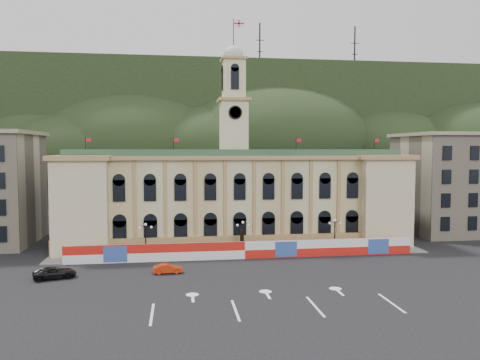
{
  "coord_description": "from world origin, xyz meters",
  "views": [
    {
      "loc": [
        -9.59,
        -50.1,
        15.65
      ],
      "look_at": [
        -0.29,
        18.0,
        11.09
      ],
      "focal_mm": 35.0,
      "sensor_mm": 36.0,
      "label": 1
    }
  ],
  "objects": [
    {
      "name": "ground",
      "position": [
        0.0,
        0.0,
        0.0
      ],
      "size": [
        260.0,
        260.0,
        0.0
      ],
      "primitive_type": "plane",
      "color": "black",
      "rests_on": "ground"
    },
    {
      "name": "lamp_right",
      "position": [
        14.0,
        17.0,
        3.07
      ],
      "size": [
        1.96,
        0.44,
        5.15
      ],
      "color": "black",
      "rests_on": "ground"
    },
    {
      "name": "statue",
      "position": [
        0.0,
        18.0,
        1.19
      ],
      "size": [
        1.4,
        1.4,
        3.72
      ],
      "color": "#595651",
      "rests_on": "ground"
    },
    {
      "name": "hill_ridge",
      "position": [
        0.03,
        121.99,
        19.48
      ],
      "size": [
        230.0,
        80.0,
        64.0
      ],
      "color": "black",
      "rests_on": "ground"
    },
    {
      "name": "lane_markings",
      "position": [
        0.0,
        -5.0,
        0.0
      ],
      "size": [
        26.0,
        10.0,
        0.02
      ],
      "primitive_type": null,
      "color": "white",
      "rests_on": "ground"
    },
    {
      "name": "lamp_left",
      "position": [
        -14.0,
        17.0,
        3.07
      ],
      "size": [
        1.96,
        0.44,
        5.15
      ],
      "color": "black",
      "rests_on": "ground"
    },
    {
      "name": "hoarding_fence",
      "position": [
        0.06,
        15.07,
        1.25
      ],
      "size": [
        50.0,
        0.44,
        2.5
      ],
      "color": "red",
      "rests_on": "ground"
    },
    {
      "name": "pavement",
      "position": [
        0.0,
        17.75,
        0.08
      ],
      "size": [
        56.0,
        5.5,
        0.16
      ],
      "primitive_type": "cube",
      "color": "slate",
      "rests_on": "ground"
    },
    {
      "name": "black_suv",
      "position": [
        -24.29,
        8.09,
        0.69
      ],
      "size": [
        5.01,
        6.23,
        1.38
      ],
      "primitive_type": "imported",
      "rotation": [
        0.0,
        0.0,
        1.86
      ],
      "color": "black",
      "rests_on": "ground"
    },
    {
      "name": "side_building_right",
      "position": [
        43.0,
        30.93,
        9.33
      ],
      "size": [
        21.0,
        17.0,
        18.6
      ],
      "color": "#B6A68C",
      "rests_on": "ground"
    },
    {
      "name": "red_sedan",
      "position": [
        -10.75,
        8.62,
        0.61
      ],
      "size": [
        1.75,
        3.85,
        1.22
      ],
      "primitive_type": "imported",
      "rotation": [
        0.0,
        0.0,
        1.63
      ],
      "color": "red",
      "rests_on": "ground"
    },
    {
      "name": "city_hall",
      "position": [
        0.0,
        27.63,
        7.85
      ],
      "size": [
        56.2,
        17.6,
        37.1
      ],
      "color": "beige",
      "rests_on": "ground"
    },
    {
      "name": "lamp_center",
      "position": [
        0.0,
        17.0,
        3.07
      ],
      "size": [
        1.96,
        0.44,
        5.15
      ],
      "color": "black",
      "rests_on": "ground"
    }
  ]
}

